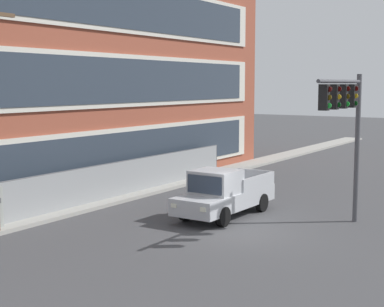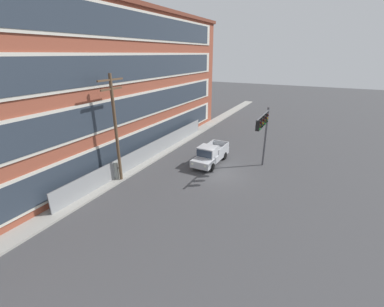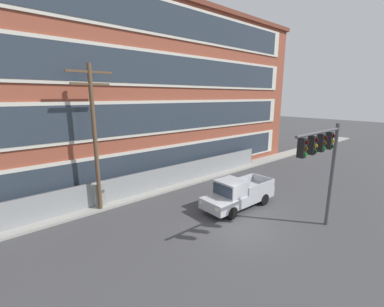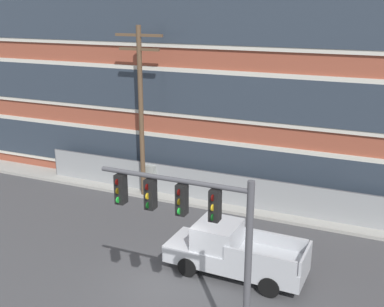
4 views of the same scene
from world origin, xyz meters
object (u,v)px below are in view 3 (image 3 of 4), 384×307
(traffic_signal_mast, at_px, (323,155))
(pickup_truck_silver, at_px, (237,194))
(utility_pole_near_corner, at_px, (94,133))
(electrical_cabinet, at_px, (100,196))

(traffic_signal_mast, relative_size, pickup_truck_silver, 1.06)
(utility_pole_near_corner, relative_size, electrical_cabinet, 5.39)
(traffic_signal_mast, distance_m, utility_pole_near_corner, 13.15)
(pickup_truck_silver, xyz_separation_m, utility_pole_near_corner, (-7.19, 5.62, 4.21))
(traffic_signal_mast, relative_size, utility_pole_near_corner, 0.64)
(traffic_signal_mast, distance_m, pickup_truck_silver, 6.09)
(utility_pole_near_corner, height_order, electrical_cabinet, utility_pole_near_corner)
(pickup_truck_silver, bearing_deg, traffic_signal_mast, -83.45)
(pickup_truck_silver, relative_size, utility_pole_near_corner, 0.61)
(traffic_signal_mast, height_order, utility_pole_near_corner, utility_pole_near_corner)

